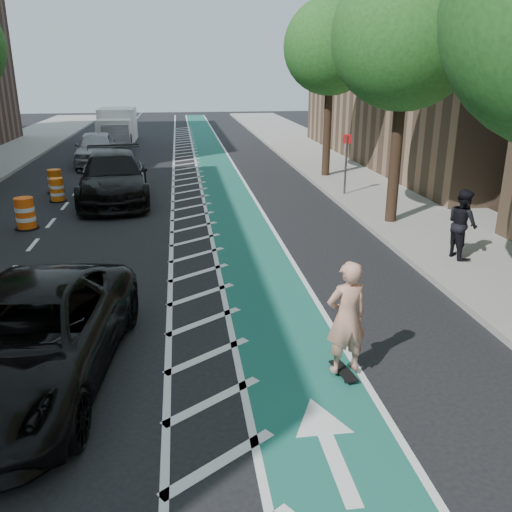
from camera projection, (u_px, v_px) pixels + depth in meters
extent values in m
plane|color=black|center=(122.00, 362.00, 9.43)|extent=(120.00, 120.00, 0.00)
cube|color=#1A5E56|center=(235.00, 214.00, 19.19)|extent=(2.00, 90.00, 0.01)
cube|color=silver|center=(192.00, 215.00, 18.99)|extent=(1.40, 90.00, 0.01)
cube|color=gray|center=(410.00, 206.00, 20.01)|extent=(5.00, 90.00, 0.15)
cube|color=gray|center=(346.00, 208.00, 19.69)|extent=(0.12, 90.00, 0.16)
cylinder|color=#382619|center=(393.00, 157.00, 17.24)|extent=(0.36, 0.36, 4.40)
sphere|color=#204F1A|center=(403.00, 35.00, 16.07)|extent=(4.20, 4.20, 4.20)
cylinder|color=#382619|center=(328.00, 131.00, 24.74)|extent=(0.36, 0.36, 4.40)
sphere|color=#204F1A|center=(331.00, 46.00, 23.57)|extent=(4.20, 4.20, 4.20)
cylinder|color=#4C4C4C|center=(346.00, 167.00, 21.27)|extent=(0.08, 0.08, 2.40)
cube|color=red|center=(347.00, 139.00, 20.92)|extent=(0.35, 0.02, 0.35)
cube|color=black|center=(343.00, 371.00, 9.00)|extent=(0.32, 0.74, 0.03)
cylinder|color=black|center=(333.00, 367.00, 9.21)|extent=(0.04, 0.06, 0.05)
cylinder|color=black|center=(341.00, 366.00, 9.25)|extent=(0.04, 0.06, 0.05)
cylinder|color=black|center=(346.00, 382.00, 8.78)|extent=(0.04, 0.06, 0.05)
cylinder|color=black|center=(354.00, 380.00, 8.82)|extent=(0.04, 0.06, 0.05)
imported|color=tan|center=(346.00, 318.00, 8.68)|extent=(0.77, 0.57, 1.92)
imported|color=black|center=(26.00, 339.00, 8.54)|extent=(3.26, 5.98, 1.59)
imported|color=black|center=(113.00, 177.00, 20.85)|extent=(3.11, 6.55, 1.84)
imported|color=#9A999F|center=(96.00, 148.00, 29.16)|extent=(2.27, 5.15, 1.72)
imported|color=#505155|center=(115.00, 138.00, 33.82)|extent=(2.19, 4.96, 1.58)
imported|color=black|center=(462.00, 224.00, 14.00)|extent=(0.76, 0.94, 1.81)
cube|color=white|center=(118.00, 124.00, 39.19)|extent=(2.46, 3.58, 2.23)
cube|color=white|center=(114.00, 132.00, 36.77)|extent=(2.24, 1.79, 1.68)
cylinder|color=black|center=(99.00, 140.00, 36.37)|extent=(0.28, 0.78, 0.78)
cylinder|color=black|center=(129.00, 139.00, 36.63)|extent=(0.28, 0.78, 0.78)
cylinder|color=black|center=(106.00, 133.00, 40.14)|extent=(0.28, 0.78, 0.78)
cylinder|color=black|center=(134.00, 133.00, 40.40)|extent=(0.28, 0.78, 0.78)
cylinder|color=#FF580D|center=(25.00, 213.00, 17.20)|extent=(0.59, 0.59, 1.01)
cylinder|color=silver|center=(26.00, 219.00, 17.26)|extent=(0.60, 0.60, 0.14)
cylinder|color=silver|center=(25.00, 209.00, 17.16)|extent=(0.60, 0.60, 0.14)
cylinder|color=black|center=(27.00, 228.00, 17.36)|extent=(0.74, 0.74, 0.05)
cylinder|color=orange|center=(57.00, 190.00, 20.87)|extent=(0.52, 0.52, 0.90)
cylinder|color=silver|center=(58.00, 194.00, 20.92)|extent=(0.53, 0.53, 0.12)
cylinder|color=silver|center=(57.00, 187.00, 20.82)|extent=(0.53, 0.53, 0.12)
cylinder|color=black|center=(58.00, 201.00, 21.01)|extent=(0.66, 0.66, 0.04)
cylinder|color=#D8580B|center=(55.00, 181.00, 22.34)|extent=(0.56, 0.56, 0.96)
cylinder|color=silver|center=(56.00, 185.00, 22.39)|extent=(0.57, 0.57, 0.13)
cylinder|color=silver|center=(55.00, 178.00, 22.29)|extent=(0.57, 0.57, 0.13)
cylinder|color=black|center=(56.00, 192.00, 22.49)|extent=(0.71, 0.71, 0.04)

